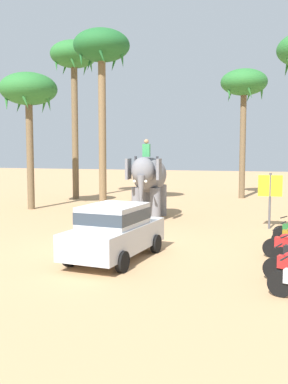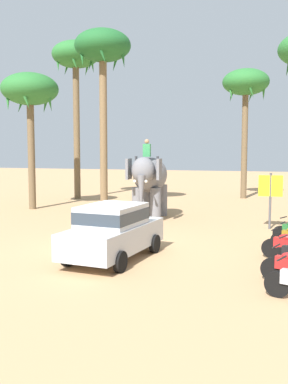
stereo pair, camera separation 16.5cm
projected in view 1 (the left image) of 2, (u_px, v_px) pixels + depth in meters
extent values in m
plane|color=tan|center=(112.00, 252.00, 14.51)|extent=(120.00, 120.00, 0.00)
cube|color=#B7BABF|center=(115.00, 237.00, 13.46)|extent=(2.07, 4.24, 0.76)
cube|color=#B7BABF|center=(114.00, 215.00, 13.30)|extent=(1.75, 2.23, 0.64)
cube|color=#2D3842|center=(114.00, 215.00, 13.30)|extent=(1.77, 2.26, 0.35)
cylinder|color=black|center=(110.00, 240.00, 14.99)|extent=(0.23, 0.61, 0.60)
cylinder|color=black|center=(156.00, 244.00, 14.34)|extent=(0.23, 0.61, 0.60)
cylinder|color=black|center=(69.00, 256.00, 12.66)|extent=(0.23, 0.61, 0.60)
cylinder|color=black|center=(122.00, 262.00, 12.00)|extent=(0.23, 0.61, 0.60)
ellipsoid|color=slate|center=(150.00, 175.00, 21.61)|extent=(1.91, 3.25, 1.70)
cylinder|color=slate|center=(155.00, 204.00, 20.74)|extent=(0.52, 0.52, 1.60)
cylinder|color=slate|center=(137.00, 204.00, 20.92)|extent=(0.52, 0.52, 1.60)
cylinder|color=slate|center=(161.00, 200.00, 22.56)|extent=(0.52, 0.52, 1.60)
cylinder|color=slate|center=(145.00, 200.00, 22.73)|extent=(0.52, 0.52, 1.60)
ellipsoid|color=slate|center=(143.00, 170.00, 20.00)|extent=(1.20, 1.11, 1.20)
cube|color=slate|center=(159.00, 169.00, 19.94)|extent=(0.20, 0.81, 0.96)
cube|color=slate|center=(128.00, 169.00, 20.23)|extent=(0.20, 0.81, 0.96)
cone|color=slate|center=(141.00, 193.00, 19.65)|extent=(0.39, 0.39, 1.60)
cone|color=beige|center=(147.00, 182.00, 19.60)|extent=(0.18, 0.57, 0.21)
cone|color=beige|center=(136.00, 182.00, 19.70)|extent=(0.18, 0.57, 0.21)
cube|color=#338C4C|center=(146.00, 150.00, 20.67)|extent=(0.36, 0.27, 0.60)
sphere|color=#A87A56|center=(146.00, 141.00, 20.63)|extent=(0.22, 0.22, 0.22)
cylinder|color=#333338|center=(157.00, 162.00, 20.61)|extent=(0.12, 0.12, 0.55)
cylinder|color=#333338|center=(136.00, 162.00, 20.82)|extent=(0.12, 0.12, 0.55)
cylinder|color=black|center=(280.00, 284.00, 10.00)|extent=(0.60, 0.30, 0.60)
cylinder|color=black|center=(285.00, 258.00, 9.89)|extent=(0.22, 0.53, 0.04)
cylinder|color=black|center=(274.00, 269.00, 11.28)|extent=(0.60, 0.27, 0.60)
cylinder|color=black|center=(279.00, 246.00, 11.17)|extent=(0.20, 0.54, 0.04)
cylinder|color=black|center=(281.00, 258.00, 12.48)|extent=(0.59, 0.32, 0.60)
cylinder|color=black|center=(285.00, 236.00, 12.37)|extent=(0.24, 0.52, 0.04)
cylinder|color=black|center=(272.00, 248.00, 13.69)|extent=(0.60, 0.26, 0.60)
ellipsoid|color=red|center=(287.00, 237.00, 13.40)|extent=(0.49, 0.35, 0.20)
cylinder|color=black|center=(276.00, 229.00, 13.58)|extent=(0.19, 0.54, 0.04)
cylinder|color=black|center=(280.00, 240.00, 14.85)|extent=(0.61, 0.25, 0.60)
cylinder|color=black|center=(283.00, 223.00, 14.74)|extent=(0.18, 0.54, 0.04)
cylinder|color=black|center=(281.00, 234.00, 16.08)|extent=(0.59, 0.33, 0.60)
cylinder|color=black|center=(284.00, 217.00, 15.96)|extent=(0.26, 0.52, 0.04)
cylinder|color=brown|center=(102.00, 130.00, 25.21)|extent=(0.43, 0.43, 9.08)
ellipsoid|color=#1E5B28|center=(102.00, 45.00, 24.76)|extent=(3.20, 3.20, 1.80)
cone|color=#1E5B28|center=(122.00, 53.00, 24.45)|extent=(0.40, 0.92, 1.64)
cone|color=#1E5B28|center=(115.00, 58.00, 25.78)|extent=(0.91, 0.57, 1.67)
cone|color=#1E5B28|center=(91.00, 58.00, 25.77)|extent=(0.73, 0.83, 1.69)
cone|color=#1E5B28|center=(81.00, 53.00, 24.43)|extent=(0.73, 0.83, 1.69)
cone|color=#1E5B28|center=(100.00, 50.00, 23.61)|extent=(0.91, 0.57, 1.67)
cylinder|color=brown|center=(30.00, 151.00, 24.85)|extent=(0.40, 0.40, 6.59)
ellipsoid|color=#286B2D|center=(29.00, 89.00, 24.52)|extent=(3.20, 3.20, 1.80)
cone|color=#286B2D|center=(48.00, 97.00, 24.21)|extent=(0.40, 0.92, 1.64)
cone|color=#286B2D|center=(45.00, 100.00, 25.54)|extent=(0.91, 0.57, 1.67)
cone|color=#286B2D|center=(21.00, 100.00, 25.53)|extent=(0.73, 0.83, 1.69)
cone|color=#286B2D|center=(6.00, 97.00, 24.19)|extent=(0.73, 0.83, 1.69)
cone|color=#286B2D|center=(23.00, 95.00, 23.37)|extent=(0.91, 0.57, 1.67)
cylinder|color=brown|center=(243.00, 142.00, 30.59)|extent=(0.41, 0.41, 7.85)
ellipsoid|color=#286B2D|center=(244.00, 82.00, 30.21)|extent=(3.20, 3.20, 1.80)
cone|color=#286B2D|center=(262.00, 89.00, 29.90)|extent=(0.40, 0.92, 1.64)
cone|color=#286B2D|center=(250.00, 91.00, 31.23)|extent=(0.91, 0.57, 1.67)
cone|color=#286B2D|center=(231.00, 91.00, 31.22)|extent=(0.73, 0.83, 1.69)
cone|color=#286B2D|center=(228.00, 89.00, 29.88)|extent=(0.73, 0.83, 1.69)
cone|color=#286B2D|center=(248.00, 87.00, 29.06)|extent=(0.91, 0.57, 1.67)
cone|color=#286B2D|center=(288.00, 63.00, 23.50)|extent=(0.73, 0.83, 1.69)
cylinder|color=brown|center=(75.00, 129.00, 30.10)|extent=(0.44, 0.44, 9.65)
ellipsoid|color=#286B2D|center=(74.00, 54.00, 29.63)|extent=(3.20, 3.20, 1.80)
cone|color=#286B2D|center=(90.00, 61.00, 29.32)|extent=(0.40, 0.92, 1.64)
cone|color=#286B2D|center=(86.00, 65.00, 30.65)|extent=(0.91, 0.57, 1.67)
cone|color=#286B2D|center=(66.00, 65.00, 30.64)|extent=(0.73, 0.83, 1.69)
cone|color=#286B2D|center=(56.00, 61.00, 29.30)|extent=(0.73, 0.83, 1.69)
cone|color=#286B2D|center=(71.00, 58.00, 28.48)|extent=(0.91, 0.57, 1.67)
cylinder|color=#4C4C51|center=(270.00, 201.00, 18.68)|extent=(0.10, 0.10, 2.40)
cube|color=yellow|center=(270.00, 186.00, 18.62)|extent=(1.00, 0.08, 0.90)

